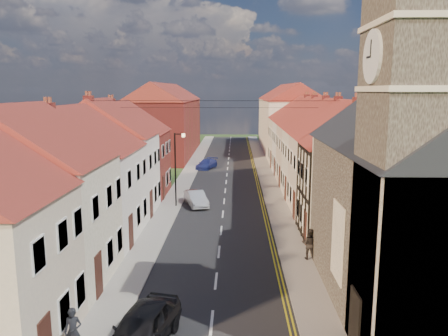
{
  "coord_description": "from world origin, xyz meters",
  "views": [
    {
      "loc": [
        0.95,
        -14.57,
        9.45
      ],
      "look_at": [
        0.07,
        18.81,
        3.5
      ],
      "focal_mm": 35.0,
      "sensor_mm": 36.0,
      "label": 1
    }
  ],
  "objects_px": {
    "car_far": "(207,164)",
    "pedestrian_left": "(73,331)",
    "pedestrian_right": "(309,244)",
    "car_mid": "(196,198)",
    "church": "(439,178)",
    "lamppost": "(176,165)",
    "car_near": "(142,328)"
  },
  "relations": [
    {
      "from": "car_far",
      "to": "pedestrian_left",
      "type": "distance_m",
      "value": 38.43
    },
    {
      "from": "car_far",
      "to": "pedestrian_right",
      "type": "distance_m",
      "value": 30.15
    },
    {
      "from": "pedestrian_right",
      "to": "car_mid",
      "type": "bearing_deg",
      "value": -39.99
    },
    {
      "from": "church",
      "to": "car_mid",
      "type": "xyz_separation_m",
      "value": [
        -11.66,
        17.18,
        -5.25
      ]
    },
    {
      "from": "car_far",
      "to": "pedestrian_left",
      "type": "height_order",
      "value": "pedestrian_left"
    },
    {
      "from": "lamppost",
      "to": "pedestrian_right",
      "type": "height_order",
      "value": "lamppost"
    },
    {
      "from": "church",
      "to": "lamppost",
      "type": "distance_m",
      "value": 21.38
    },
    {
      "from": "church",
      "to": "car_mid",
      "type": "bearing_deg",
      "value": 124.17
    },
    {
      "from": "church",
      "to": "car_near",
      "type": "relative_size",
      "value": 3.34
    },
    {
      "from": "car_mid",
      "to": "pedestrian_right",
      "type": "bearing_deg",
      "value": -76.23
    },
    {
      "from": "church",
      "to": "car_far",
      "type": "relative_size",
      "value": 3.8
    },
    {
      "from": "car_mid",
      "to": "pedestrian_left",
      "type": "height_order",
      "value": "pedestrian_left"
    },
    {
      "from": "car_near",
      "to": "pedestrian_left",
      "type": "xyz_separation_m",
      "value": [
        -2.34,
        -0.61,
        0.2
      ]
    },
    {
      "from": "lamppost",
      "to": "pedestrian_right",
      "type": "bearing_deg",
      "value": -51.51
    },
    {
      "from": "pedestrian_left",
      "to": "pedestrian_right",
      "type": "bearing_deg",
      "value": 40.76
    },
    {
      "from": "car_mid",
      "to": "pedestrian_left",
      "type": "xyz_separation_m",
      "value": [
        -2.52,
        -20.92,
        0.35
      ]
    },
    {
      "from": "lamppost",
      "to": "car_near",
      "type": "xyz_separation_m",
      "value": [
        1.34,
        -19.8,
        -2.76
      ]
    },
    {
      "from": "church",
      "to": "pedestrian_left",
      "type": "xyz_separation_m",
      "value": [
        -14.17,
        -3.74,
        -4.9
      ]
    },
    {
      "from": "pedestrian_right",
      "to": "church",
      "type": "bearing_deg",
      "value": 145.65
    },
    {
      "from": "car_near",
      "to": "church",
      "type": "bearing_deg",
      "value": 26.95
    },
    {
      "from": "lamppost",
      "to": "pedestrian_left",
      "type": "distance_m",
      "value": 20.6
    },
    {
      "from": "car_mid",
      "to": "church",
      "type": "bearing_deg",
      "value": -74.35
    },
    {
      "from": "pedestrian_right",
      "to": "lamppost",
      "type": "bearing_deg",
      "value": -33.79
    },
    {
      "from": "pedestrian_left",
      "to": "lamppost",
      "type": "bearing_deg",
      "value": 85.07
    },
    {
      "from": "church",
      "to": "car_near",
      "type": "height_order",
      "value": "church"
    },
    {
      "from": "car_near",
      "to": "pedestrian_right",
      "type": "height_order",
      "value": "pedestrian_right"
    },
    {
      "from": "car_mid",
      "to": "car_far",
      "type": "relative_size",
      "value": 0.95
    },
    {
      "from": "church",
      "to": "car_far",
      "type": "distance_m",
      "value": 37.0
    },
    {
      "from": "car_far",
      "to": "pedestrian_right",
      "type": "bearing_deg",
      "value": -55.97
    },
    {
      "from": "lamppost",
      "to": "car_near",
      "type": "bearing_deg",
      "value": -86.14
    },
    {
      "from": "car_far",
      "to": "pedestrian_left",
      "type": "xyz_separation_m",
      "value": [
        -2.26,
        -38.36,
        0.4
      ]
    },
    {
      "from": "car_mid",
      "to": "car_far",
      "type": "bearing_deg",
      "value": 72.34
    }
  ]
}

